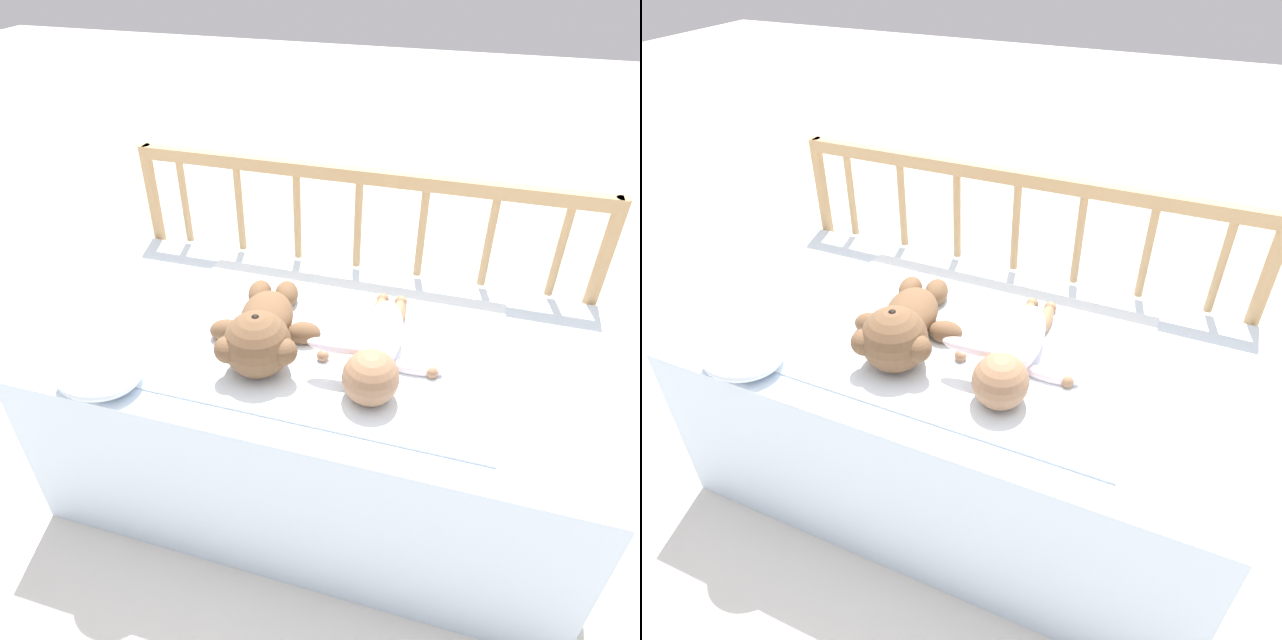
# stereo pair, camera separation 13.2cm
# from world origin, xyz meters

# --- Properties ---
(ground_plane) EXTENTS (12.00, 12.00, 0.00)m
(ground_plane) POSITION_xyz_m (0.00, 0.00, 0.00)
(ground_plane) COLOR silver
(crib_mattress) EXTENTS (1.30, 0.69, 0.49)m
(crib_mattress) POSITION_xyz_m (0.00, 0.00, 0.24)
(crib_mattress) COLOR silver
(crib_mattress) RESTS_ON ground_plane
(crib_rail) EXTENTS (1.30, 0.04, 0.78)m
(crib_rail) POSITION_xyz_m (-0.00, 0.37, 0.56)
(crib_rail) COLOR tan
(crib_rail) RESTS_ON ground_plane
(blanket) EXTENTS (0.81, 0.55, 0.01)m
(blanket) POSITION_xyz_m (0.02, -0.00, 0.49)
(blanket) COLOR white
(blanket) RESTS_ON crib_mattress
(teddy_bear) EXTENTS (0.27, 0.39, 0.15)m
(teddy_bear) POSITION_xyz_m (-0.11, -0.07, 0.55)
(teddy_bear) COLOR brown
(teddy_bear) RESTS_ON crib_mattress
(baby) EXTENTS (0.29, 0.43, 0.12)m
(baby) POSITION_xyz_m (0.15, -0.05, 0.54)
(baby) COLOR white
(baby) RESTS_ON crib_mattress
(small_pillow) EXTENTS (0.19, 0.16, 0.06)m
(small_pillow) POSITION_xyz_m (-0.41, -0.28, 0.52)
(small_pillow) COLOR silver
(small_pillow) RESTS_ON crib_mattress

